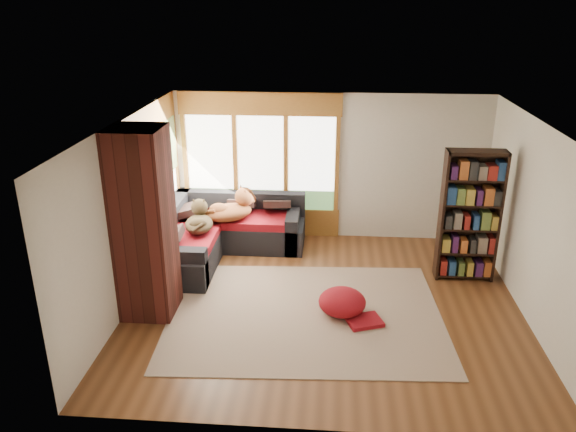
% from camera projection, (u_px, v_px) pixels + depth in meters
% --- Properties ---
extents(floor, '(5.50, 5.50, 0.00)m').
position_uv_depth(floor, '(324.00, 304.00, 8.02)').
color(floor, '#583118').
rests_on(floor, ground).
extents(ceiling, '(5.50, 5.50, 0.00)m').
position_uv_depth(ceiling, '(329.00, 124.00, 7.06)').
color(ceiling, white).
extents(wall_back, '(5.50, 0.04, 2.60)m').
position_uv_depth(wall_back, '(328.00, 167.00, 9.86)').
color(wall_back, silver).
rests_on(wall_back, ground).
extents(wall_front, '(5.50, 0.04, 2.60)m').
position_uv_depth(wall_front, '(322.00, 320.00, 5.22)').
color(wall_front, silver).
rests_on(wall_front, ground).
extents(wall_left, '(0.04, 5.00, 2.60)m').
position_uv_depth(wall_left, '(127.00, 214.00, 7.74)').
color(wall_left, silver).
rests_on(wall_left, ground).
extents(wall_right, '(0.04, 5.00, 2.60)m').
position_uv_depth(wall_right, '(537.00, 226.00, 7.34)').
color(wall_right, silver).
rests_on(wall_right, ground).
extents(windows_back, '(2.82, 0.10, 1.90)m').
position_uv_depth(windows_back, '(261.00, 163.00, 9.90)').
color(windows_back, '#986326').
rests_on(windows_back, wall_back).
extents(windows_left, '(0.10, 2.62, 1.90)m').
position_uv_depth(windows_left, '(155.00, 184.00, 8.83)').
color(windows_left, '#986326').
rests_on(windows_left, wall_left).
extents(roller_blind, '(0.03, 0.72, 0.90)m').
position_uv_depth(roller_blind, '(169.00, 146.00, 9.46)').
color(roller_blind, olive).
rests_on(roller_blind, wall_left).
extents(brick_chimney, '(0.70, 0.70, 2.60)m').
position_uv_depth(brick_chimney, '(144.00, 225.00, 7.39)').
color(brick_chimney, '#471914').
rests_on(brick_chimney, ground).
extents(sectional_sofa, '(2.20, 2.20, 0.80)m').
position_uv_depth(sectional_sofa, '(212.00, 234.00, 9.62)').
color(sectional_sofa, black).
rests_on(sectional_sofa, ground).
extents(area_rug, '(3.88, 3.04, 0.01)m').
position_uv_depth(area_rug, '(305.00, 314.00, 7.77)').
color(area_rug, beige).
rests_on(area_rug, ground).
extents(bookshelf, '(0.87, 0.29, 2.04)m').
position_uv_depth(bookshelf, '(470.00, 217.00, 8.42)').
color(bookshelf, black).
rests_on(bookshelf, ground).
extents(pouf, '(0.69, 0.69, 0.35)m').
position_uv_depth(pouf, '(342.00, 301.00, 7.73)').
color(pouf, maroon).
rests_on(pouf, area_rug).
extents(dog_tan, '(0.95, 0.86, 0.46)m').
position_uv_depth(dog_tan, '(233.00, 209.00, 9.43)').
color(dog_tan, brown).
rests_on(dog_tan, sectional_sofa).
extents(dog_brindle, '(0.55, 0.77, 0.40)m').
position_uv_depth(dog_brindle, '(199.00, 221.00, 9.03)').
color(dog_brindle, black).
rests_on(dog_brindle, sectional_sofa).
extents(throw_pillows, '(1.98, 1.68, 0.45)m').
position_uv_depth(throw_pillows, '(217.00, 207.00, 9.50)').
color(throw_pillows, black).
rests_on(throw_pillows, sectional_sofa).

